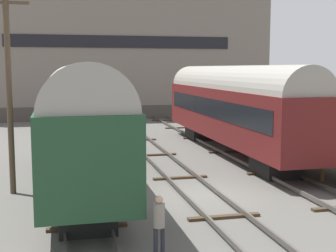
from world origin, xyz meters
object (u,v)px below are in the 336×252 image
at_px(person_worker, 159,220).
at_px(utility_pole, 9,83).
at_px(train_car_green, 78,119).
at_px(train_car_maroon, 231,103).

distance_m(person_worker, utility_pole, 9.65).
bearing_deg(train_car_green, utility_pole, -175.50).
bearing_deg(train_car_green, person_worker, -77.10).
bearing_deg(utility_pole, train_car_green, 4.50).
height_order(train_car_green, utility_pole, utility_pole).
distance_m(train_car_maroon, utility_pole, 13.91).
bearing_deg(person_worker, utility_pole, 120.46).
relative_size(train_car_maroon, person_worker, 11.01).
xyz_separation_m(train_car_green, utility_pole, (-2.73, -0.21, 1.54)).
distance_m(train_car_green, train_car_maroon, 11.39).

